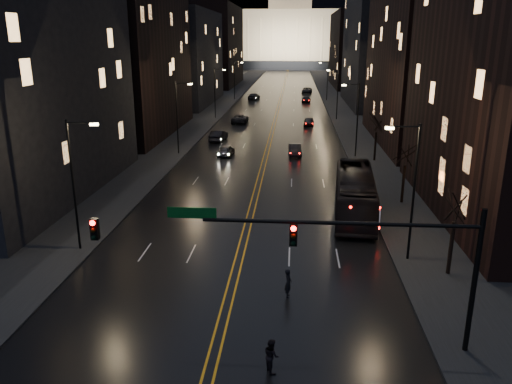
% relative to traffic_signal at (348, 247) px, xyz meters
% --- Properties ---
extents(ground, '(900.00, 900.00, 0.00)m').
position_rel_traffic_signal_xyz_m(ground, '(-5.91, 0.00, -5.10)').
color(ground, black).
rests_on(ground, ground).
extents(road, '(20.00, 320.00, 0.02)m').
position_rel_traffic_signal_xyz_m(road, '(-5.91, 130.00, -5.09)').
color(road, black).
rests_on(road, ground).
extents(sidewalk_left, '(8.00, 320.00, 0.16)m').
position_rel_traffic_signal_xyz_m(sidewalk_left, '(-19.91, 130.00, -5.02)').
color(sidewalk_left, black).
rests_on(sidewalk_left, ground).
extents(sidewalk_right, '(8.00, 320.00, 0.16)m').
position_rel_traffic_signal_xyz_m(sidewalk_right, '(8.09, 130.00, -5.02)').
color(sidewalk_right, black).
rests_on(sidewalk_right, ground).
extents(center_line, '(0.62, 320.00, 0.01)m').
position_rel_traffic_signal_xyz_m(center_line, '(-5.91, 130.00, -5.08)').
color(center_line, orange).
rests_on(center_line, road).
extents(building_left_near, '(12.00, 28.00, 22.00)m').
position_rel_traffic_signal_xyz_m(building_left_near, '(-26.91, 22.00, 5.90)').
color(building_left_near, black).
rests_on(building_left_near, ground).
extents(building_left_mid, '(12.00, 30.00, 28.00)m').
position_rel_traffic_signal_xyz_m(building_left_mid, '(-26.91, 54.00, 8.90)').
color(building_left_mid, black).
rests_on(building_left_mid, ground).
extents(building_left_far, '(12.00, 34.00, 20.00)m').
position_rel_traffic_signal_xyz_m(building_left_far, '(-26.91, 92.00, 4.90)').
color(building_left_far, black).
rests_on(building_left_far, ground).
extents(building_left_dist, '(12.00, 40.00, 24.00)m').
position_rel_traffic_signal_xyz_m(building_left_dist, '(-26.91, 140.00, 6.90)').
color(building_left_dist, black).
rests_on(building_left_dist, ground).
extents(building_right_mid, '(12.00, 34.00, 26.00)m').
position_rel_traffic_signal_xyz_m(building_right_mid, '(15.09, 92.00, 7.90)').
color(building_right_mid, black).
rests_on(building_right_mid, ground).
extents(building_right_dist, '(12.00, 40.00, 22.00)m').
position_rel_traffic_signal_xyz_m(building_right_dist, '(15.09, 140.00, 5.90)').
color(building_right_dist, black).
rests_on(building_right_dist, ground).
extents(capitol, '(90.00, 50.00, 58.50)m').
position_rel_traffic_signal_xyz_m(capitol, '(-5.91, 250.00, 12.05)').
color(capitol, black).
rests_on(capitol, ground).
extents(traffic_signal, '(17.29, 0.45, 7.00)m').
position_rel_traffic_signal_xyz_m(traffic_signal, '(0.00, 0.00, 0.00)').
color(traffic_signal, black).
rests_on(traffic_signal, ground).
extents(streetlamp_right_near, '(2.13, 0.25, 9.00)m').
position_rel_traffic_signal_xyz_m(streetlamp_right_near, '(4.91, 10.00, -0.02)').
color(streetlamp_right_near, black).
rests_on(streetlamp_right_near, ground).
extents(streetlamp_left_near, '(2.13, 0.25, 9.00)m').
position_rel_traffic_signal_xyz_m(streetlamp_left_near, '(-16.72, 10.00, -0.02)').
color(streetlamp_left_near, black).
rests_on(streetlamp_left_near, ground).
extents(streetlamp_right_mid, '(2.13, 0.25, 9.00)m').
position_rel_traffic_signal_xyz_m(streetlamp_right_mid, '(4.91, 40.00, -0.02)').
color(streetlamp_right_mid, black).
rests_on(streetlamp_right_mid, ground).
extents(streetlamp_left_mid, '(2.13, 0.25, 9.00)m').
position_rel_traffic_signal_xyz_m(streetlamp_left_mid, '(-16.72, 40.00, -0.02)').
color(streetlamp_left_mid, black).
rests_on(streetlamp_left_mid, ground).
extents(streetlamp_right_far, '(2.13, 0.25, 9.00)m').
position_rel_traffic_signal_xyz_m(streetlamp_right_far, '(4.91, 70.00, -0.02)').
color(streetlamp_right_far, black).
rests_on(streetlamp_right_far, ground).
extents(streetlamp_left_far, '(2.13, 0.25, 9.00)m').
position_rel_traffic_signal_xyz_m(streetlamp_left_far, '(-16.72, 70.00, -0.02)').
color(streetlamp_left_far, black).
rests_on(streetlamp_left_far, ground).
extents(streetlamp_right_dist, '(2.13, 0.25, 9.00)m').
position_rel_traffic_signal_xyz_m(streetlamp_right_dist, '(4.91, 100.00, -0.02)').
color(streetlamp_right_dist, black).
rests_on(streetlamp_right_dist, ground).
extents(streetlamp_left_dist, '(2.13, 0.25, 9.00)m').
position_rel_traffic_signal_xyz_m(streetlamp_left_dist, '(-16.72, 100.00, -0.02)').
color(streetlamp_left_dist, black).
rests_on(streetlamp_left_dist, ground).
extents(tree_right_near, '(2.40, 2.40, 6.65)m').
position_rel_traffic_signal_xyz_m(tree_right_near, '(7.09, 8.00, -0.58)').
color(tree_right_near, black).
rests_on(tree_right_near, ground).
extents(tree_right_mid, '(2.40, 2.40, 6.65)m').
position_rel_traffic_signal_xyz_m(tree_right_mid, '(7.09, 22.00, -0.58)').
color(tree_right_mid, black).
rests_on(tree_right_mid, ground).
extents(tree_right_far, '(2.40, 2.40, 6.65)m').
position_rel_traffic_signal_xyz_m(tree_right_far, '(7.09, 38.00, -0.58)').
color(tree_right_far, black).
rests_on(tree_right_far, ground).
extents(bus, '(4.04, 12.96, 3.55)m').
position_rel_traffic_signal_xyz_m(bus, '(2.59, 18.98, -3.33)').
color(bus, black).
rests_on(bus, ground).
extents(oncoming_car_a, '(1.97, 4.29, 1.42)m').
position_rel_traffic_signal_xyz_m(oncoming_car_a, '(-10.86, 39.55, -4.39)').
color(oncoming_car_a, black).
rests_on(oncoming_car_a, ground).
extents(oncoming_car_b, '(2.12, 4.96, 1.59)m').
position_rel_traffic_signal_xyz_m(oncoming_car_b, '(-13.16, 48.91, -4.31)').
color(oncoming_car_b, black).
rests_on(oncoming_car_b, ground).
extents(oncoming_car_c, '(2.68, 5.56, 1.53)m').
position_rel_traffic_signal_xyz_m(oncoming_car_c, '(-11.88, 65.51, -4.34)').
color(oncoming_car_c, black).
rests_on(oncoming_car_c, ground).
extents(oncoming_car_d, '(2.87, 5.59, 1.55)m').
position_rel_traffic_signal_xyz_m(oncoming_car_d, '(-12.32, 100.65, -4.33)').
color(oncoming_car_d, black).
rests_on(oncoming_car_d, ground).
extents(receding_car_a, '(1.70, 4.32, 1.40)m').
position_rel_traffic_signal_xyz_m(receding_car_a, '(-2.30, 40.53, -4.40)').
color(receding_car_a, black).
rests_on(receding_car_a, ground).
extents(receding_car_b, '(1.89, 4.25, 1.42)m').
position_rel_traffic_signal_xyz_m(receding_car_b, '(-0.03, 63.06, -4.39)').
color(receding_car_b, black).
rests_on(receding_car_b, ground).
extents(receding_car_c, '(2.22, 4.94, 1.41)m').
position_rel_traffic_signal_xyz_m(receding_car_c, '(0.17, 95.94, -4.40)').
color(receding_car_c, black).
rests_on(receding_car_c, ground).
extents(receding_car_d, '(3.00, 5.75, 1.54)m').
position_rel_traffic_signal_xyz_m(receding_car_d, '(0.76, 117.03, -4.33)').
color(receding_car_d, black).
rests_on(receding_car_d, ground).
extents(pedestrian_a, '(0.41, 0.62, 1.68)m').
position_rel_traffic_signal_xyz_m(pedestrian_a, '(-2.61, 4.61, -4.26)').
color(pedestrian_a, black).
rests_on(pedestrian_a, ground).
extents(pedestrian_b, '(0.70, 0.86, 1.55)m').
position_rel_traffic_signal_xyz_m(pedestrian_b, '(-3.24, -2.00, -4.33)').
color(pedestrian_b, black).
rests_on(pedestrian_b, ground).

